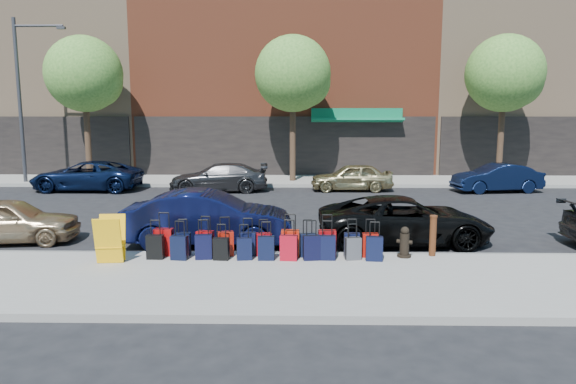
{
  "coord_description": "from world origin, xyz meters",
  "views": [
    {
      "loc": [
        0.74,
        -16.66,
        3.47
      ],
      "look_at": [
        0.46,
        -1.5,
        1.19
      ],
      "focal_mm": 32.0,
      "sensor_mm": 36.0,
      "label": 1
    }
  ],
  "objects_px": {
    "display_rack": "(110,240)",
    "car_far_1": "(219,177)",
    "car_near_2": "(405,220)",
    "car_near_0": "(8,220)",
    "tree_center": "(296,76)",
    "suitcase_front_5": "(264,244)",
    "bollard": "(433,235)",
    "fire_hydrant": "(405,243)",
    "tree_right": "(507,76)",
    "car_far_0": "(87,176)",
    "car_far_3": "(497,178)",
    "tree_left": "(87,76)",
    "car_near_1": "(209,218)",
    "car_far_2": "(352,177)",
    "streetlight": "(23,91)"
  },
  "relations": [
    {
      "from": "tree_center",
      "to": "suitcase_front_5",
      "type": "relative_size",
      "value": 8.35
    },
    {
      "from": "streetlight",
      "to": "bollard",
      "type": "relative_size",
      "value": 8.2
    },
    {
      "from": "bollard",
      "to": "fire_hydrant",
      "type": "bearing_deg",
      "value": -170.07
    },
    {
      "from": "tree_right",
      "to": "car_far_3",
      "type": "distance_m",
      "value": 5.72
    },
    {
      "from": "tree_center",
      "to": "tree_right",
      "type": "distance_m",
      "value": 10.5
    },
    {
      "from": "car_near_1",
      "to": "tree_right",
      "type": "bearing_deg",
      "value": -46.52
    },
    {
      "from": "car_far_3",
      "to": "car_far_0",
      "type": "bearing_deg",
      "value": -98.24
    },
    {
      "from": "display_rack",
      "to": "car_near_2",
      "type": "distance_m",
      "value": 7.58
    },
    {
      "from": "car_far_1",
      "to": "car_far_2",
      "type": "relative_size",
      "value": 1.19
    },
    {
      "from": "streetlight",
      "to": "suitcase_front_5",
      "type": "distance_m",
      "value": 19.09
    },
    {
      "from": "suitcase_front_5",
      "to": "streetlight",
      "type": "bearing_deg",
      "value": 123.04
    },
    {
      "from": "tree_left",
      "to": "display_rack",
      "type": "distance_m",
      "value": 16.87
    },
    {
      "from": "fire_hydrant",
      "to": "bollard",
      "type": "bearing_deg",
      "value": 32.75
    },
    {
      "from": "car_near_0",
      "to": "car_far_1",
      "type": "height_order",
      "value": "car_far_1"
    },
    {
      "from": "bollard",
      "to": "car_far_3",
      "type": "relative_size",
      "value": 0.25
    },
    {
      "from": "tree_center",
      "to": "suitcase_front_5",
      "type": "height_order",
      "value": "tree_center"
    },
    {
      "from": "car_near_1",
      "to": "car_far_1",
      "type": "bearing_deg",
      "value": 5.68
    },
    {
      "from": "tree_center",
      "to": "car_far_1",
      "type": "relative_size",
      "value": 1.63
    },
    {
      "from": "car_far_0",
      "to": "car_near_0",
      "type": "bearing_deg",
      "value": 11.82
    },
    {
      "from": "display_rack",
      "to": "tree_center",
      "type": "bearing_deg",
      "value": 68.55
    },
    {
      "from": "display_rack",
      "to": "car_far_1",
      "type": "relative_size",
      "value": 0.24
    },
    {
      "from": "tree_right",
      "to": "display_rack",
      "type": "xyz_separation_m",
      "value": [
        -14.65,
        -14.89,
        -4.74
      ]
    },
    {
      "from": "tree_right",
      "to": "car_far_0",
      "type": "height_order",
      "value": "tree_right"
    },
    {
      "from": "display_rack",
      "to": "streetlight",
      "type": "bearing_deg",
      "value": 117.34
    },
    {
      "from": "tree_right",
      "to": "car_near_2",
      "type": "xyz_separation_m",
      "value": [
        -7.48,
        -12.44,
        -4.76
      ]
    },
    {
      "from": "tree_center",
      "to": "suitcase_front_5",
      "type": "xyz_separation_m",
      "value": [
        -0.7,
        -14.27,
        -4.99
      ]
    },
    {
      "from": "car_far_2",
      "to": "fire_hydrant",
      "type": "bearing_deg",
      "value": 0.33
    },
    {
      "from": "tree_right",
      "to": "car_near_1",
      "type": "height_order",
      "value": "tree_right"
    },
    {
      "from": "car_far_1",
      "to": "fire_hydrant",
      "type": "bearing_deg",
      "value": 23.5
    },
    {
      "from": "car_far_2",
      "to": "car_far_3",
      "type": "relative_size",
      "value": 0.96
    },
    {
      "from": "tree_right",
      "to": "fire_hydrant",
      "type": "xyz_separation_m",
      "value": [
        -7.87,
        -14.34,
        -4.93
      ]
    },
    {
      "from": "bollard",
      "to": "car_near_2",
      "type": "height_order",
      "value": "car_near_2"
    },
    {
      "from": "fire_hydrant",
      "to": "car_far_2",
      "type": "bearing_deg",
      "value": 112.93
    },
    {
      "from": "car_near_0",
      "to": "car_far_1",
      "type": "xyz_separation_m",
      "value": [
        4.3,
        9.67,
        0.02
      ]
    },
    {
      "from": "tree_right",
      "to": "car_near_0",
      "type": "xyz_separation_m",
      "value": [
        -18.3,
        -12.59,
        -4.78
      ]
    },
    {
      "from": "tree_left",
      "to": "car_far_3",
      "type": "height_order",
      "value": "tree_left"
    },
    {
      "from": "tree_left",
      "to": "bollard",
      "type": "bearing_deg",
      "value": -45.8
    },
    {
      "from": "bollard",
      "to": "car_far_2",
      "type": "relative_size",
      "value": 0.26
    },
    {
      "from": "tree_center",
      "to": "car_far_0",
      "type": "relative_size",
      "value": 1.47
    },
    {
      "from": "car_near_2",
      "to": "tree_right",
      "type": "bearing_deg",
      "value": -33.6
    },
    {
      "from": "car_far_3",
      "to": "car_near_2",
      "type": "bearing_deg",
      "value": -40.63
    },
    {
      "from": "car_far_2",
      "to": "car_far_3",
      "type": "distance_m",
      "value": 6.56
    },
    {
      "from": "fire_hydrant",
      "to": "tree_right",
      "type": "bearing_deg",
      "value": 84.06
    },
    {
      "from": "car_far_2",
      "to": "car_near_1",
      "type": "bearing_deg",
      "value": -25.49
    },
    {
      "from": "car_near_1",
      "to": "car_far_3",
      "type": "xyz_separation_m",
      "value": [
        11.45,
        9.87,
        -0.09
      ]
    },
    {
      "from": "car_far_1",
      "to": "car_near_2",
      "type": "bearing_deg",
      "value": 29.67
    },
    {
      "from": "tree_right",
      "to": "car_near_0",
      "type": "relative_size",
      "value": 1.97
    },
    {
      "from": "tree_center",
      "to": "car_far_3",
      "type": "xyz_separation_m",
      "value": [
        9.17,
        -2.86,
        -4.77
      ]
    },
    {
      "from": "car_far_0",
      "to": "bollard",
      "type": "bearing_deg",
      "value": 49.69
    },
    {
      "from": "tree_left",
      "to": "car_near_0",
      "type": "height_order",
      "value": "tree_left"
    }
  ]
}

